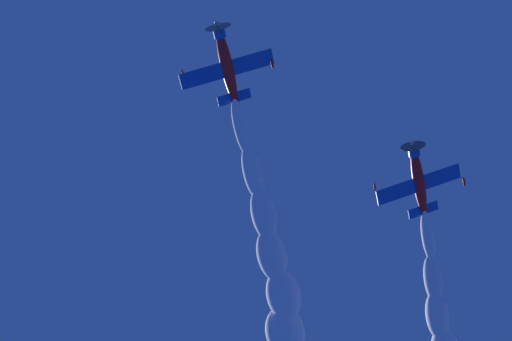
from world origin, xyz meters
TOP-DOWN VIEW (x-y plane):
  - airplane_lead at (3.11, 0.42)m, footprint 7.67×7.63m
  - airplane_left_wingman at (4.00, -22.00)m, footprint 7.70×7.58m
  - smoke_trail_lead at (25.06, -19.75)m, footprint 30.50×28.44m

SIDE VIEW (x-z plane):
  - smoke_trail_lead at x=25.06m, z-range 84.50..89.96m
  - airplane_lead at x=3.11m, z-range 86.99..90.13m
  - airplane_left_wingman at x=4.00m, z-range 87.28..90.76m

